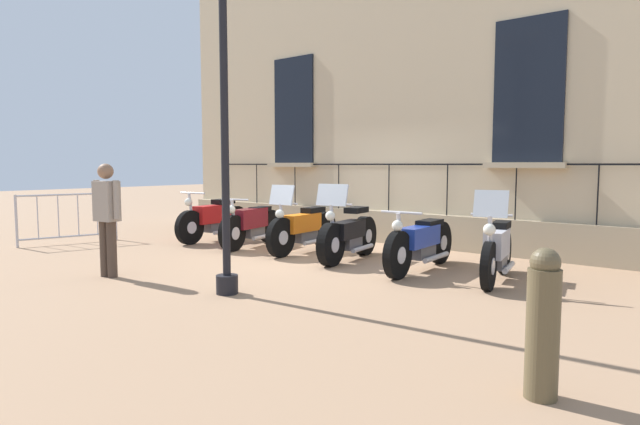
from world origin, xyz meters
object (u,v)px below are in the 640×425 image
at_px(motorcycle_orange, 303,228).
at_px(motorcycle_blue, 421,243).
at_px(motorcycle_maroon, 252,225).
at_px(lamppost, 223,28).
at_px(motorcycle_black, 348,235).
at_px(bollard, 543,323).
at_px(motorcycle_red, 213,220).
at_px(pedestrian_standing, 107,213).
at_px(crowd_barrier, 68,217).
at_px(motorcycle_silver, 497,251).

xyz_separation_m(motorcycle_orange, motorcycle_blue, (0.15, 2.56, -0.02)).
xyz_separation_m(motorcycle_maroon, motorcycle_blue, (0.01, 3.81, -0.00)).
height_order(motorcycle_maroon, motorcycle_orange, motorcycle_orange).
bearing_deg(lamppost, motorcycle_blue, 158.29).
height_order(motorcycle_black, motorcycle_blue, motorcycle_black).
bearing_deg(bollard, motorcycle_red, -114.12).
distance_m(motorcycle_black, pedestrian_standing, 3.86).
xyz_separation_m(crowd_barrier, bollard, (1.37, 9.95, -0.02)).
relative_size(motorcycle_red, motorcycle_silver, 1.11).
bearing_deg(motorcycle_orange, motorcycle_blue, 86.62).
distance_m(motorcycle_silver, bollard, 3.89).
xyz_separation_m(motorcycle_blue, bollard, (3.51, 2.92, 0.11)).
distance_m(motorcycle_black, motorcycle_silver, 2.61).
bearing_deg(bollard, motorcycle_black, -129.18).
bearing_deg(motorcycle_red, lamppost, 52.83).
xyz_separation_m(motorcycle_maroon, bollard, (3.52, 6.73, 0.11)).
distance_m(motorcycle_red, motorcycle_maroon, 1.26).
height_order(motorcycle_maroon, motorcycle_blue, motorcycle_maroon).
relative_size(lamppost, bollard, 4.79).
bearing_deg(motorcycle_black, crowd_barrier, -69.18).
bearing_deg(crowd_barrier, motorcycle_blue, 106.89).
relative_size(motorcycle_black, pedestrian_standing, 1.20).
distance_m(motorcycle_blue, crowd_barrier, 7.35).
distance_m(motorcycle_orange, motorcycle_silver, 3.78).
relative_size(motorcycle_blue, bollard, 2.07).
bearing_deg(pedestrian_standing, motorcycle_blue, 135.38).
xyz_separation_m(motorcycle_maroon, motorcycle_orange, (-0.14, 1.25, 0.02)).
bearing_deg(pedestrian_standing, bollard, 88.31).
distance_m(crowd_barrier, bollard, 10.05).
relative_size(motorcycle_maroon, motorcycle_black, 1.01).
bearing_deg(motorcycle_red, motorcycle_orange, 91.93).
xyz_separation_m(motorcycle_maroon, lamppost, (2.91, 2.65, 2.87)).
xyz_separation_m(motorcycle_black, bollard, (3.52, 4.32, 0.11)).
relative_size(motorcycle_red, motorcycle_black, 1.06).
height_order(motorcycle_maroon, motorcycle_silver, motorcycle_silver).
xyz_separation_m(motorcycle_maroon, crowd_barrier, (2.15, -3.22, 0.13)).
distance_m(motorcycle_blue, pedestrian_standing, 4.70).
distance_m(motorcycle_red, motorcycle_silver, 6.28).
distance_m(motorcycle_red, pedestrian_standing, 3.86).
xyz_separation_m(lamppost, pedestrian_standing, (0.43, -2.13, -2.37)).
bearing_deg(motorcycle_maroon, motorcycle_silver, 89.72).
bearing_deg(motorcycle_red, pedestrian_standing, 27.70).
distance_m(crowd_barrier, pedestrian_standing, 3.95).
xyz_separation_m(motorcycle_maroon, motorcycle_black, (0.00, 2.41, 0.00)).
relative_size(motorcycle_orange, motorcycle_silver, 1.12).
bearing_deg(motorcycle_silver, motorcycle_black, -90.48).
relative_size(motorcycle_blue, motorcycle_silver, 1.18).
height_order(lamppost, crowd_barrier, lamppost).
height_order(motorcycle_red, motorcycle_maroon, motorcycle_red).
xyz_separation_m(motorcycle_red, motorcycle_silver, (0.08, 6.28, -0.02)).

